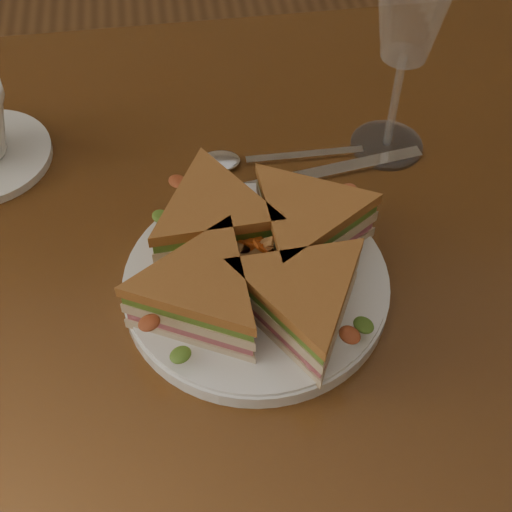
# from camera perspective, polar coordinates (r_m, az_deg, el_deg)

# --- Properties ---
(table) EXTENTS (1.20, 0.80, 0.75)m
(table) POSITION_cam_1_polar(r_m,az_deg,el_deg) (0.78, -2.08, -4.16)
(table) COLOR #3E220E
(table) RESTS_ON ground
(plate) EXTENTS (0.25, 0.25, 0.02)m
(plate) POSITION_cam_1_polar(r_m,az_deg,el_deg) (0.66, -0.00, -2.29)
(plate) COLOR white
(plate) RESTS_ON table
(sandwich_wedges) EXTENTS (0.29, 0.29, 0.06)m
(sandwich_wedges) POSITION_cam_1_polar(r_m,az_deg,el_deg) (0.63, -0.00, -0.29)
(sandwich_wedges) COLOR beige
(sandwich_wedges) RESTS_ON plate
(crisps_mound) EXTENTS (0.09, 0.09, 0.05)m
(crisps_mound) POSITION_cam_1_polar(r_m,az_deg,el_deg) (0.64, -0.00, -0.51)
(crisps_mound) COLOR #DE5A1C
(crisps_mound) RESTS_ON plate
(spoon) EXTENTS (0.18, 0.03, 0.01)m
(spoon) POSITION_cam_1_polar(r_m,az_deg,el_deg) (0.78, -1.32, 7.65)
(spoon) COLOR silver
(spoon) RESTS_ON table
(knife) EXTENTS (0.21, 0.05, 0.00)m
(knife) POSITION_cam_1_polar(r_m,az_deg,el_deg) (0.77, 5.26, 6.61)
(knife) COLOR silver
(knife) RESTS_ON table
(wine_glass) EXTENTS (0.09, 0.09, 0.25)m
(wine_glass) POSITION_cam_1_polar(r_m,az_deg,el_deg) (0.71, 12.46, 19.09)
(wine_glass) COLOR white
(wine_glass) RESTS_ON table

